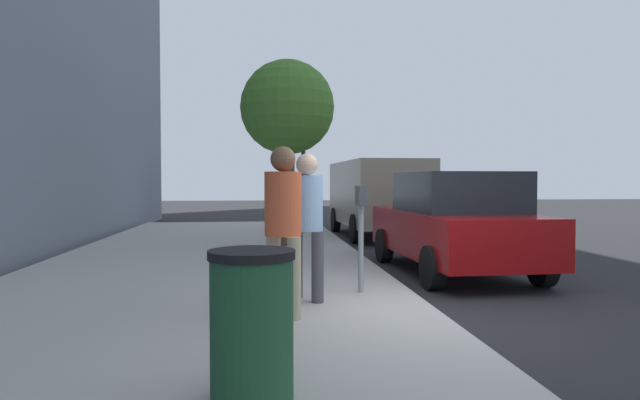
{
  "coord_description": "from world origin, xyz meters",
  "views": [
    {
      "loc": [
        -6.28,
        2.01,
        1.62
      ],
      "look_at": [
        1.62,
        1.17,
        1.35
      ],
      "focal_mm": 31.41,
      "sensor_mm": 36.0,
      "label": 1
    }
  ],
  "objects_px": {
    "traffic_signal": "(307,148)",
    "trash_bin": "(252,325)",
    "parked_van_far": "(377,193)",
    "street_tree": "(287,109)",
    "parking_meter": "(361,216)",
    "pedestrian_bystander": "(283,215)",
    "parked_sedan_near": "(454,222)",
    "pedestrian_at_meter": "(307,213)"
  },
  "relations": [
    {
      "from": "parking_meter",
      "to": "street_tree",
      "type": "distance_m",
      "value": 5.85
    },
    {
      "from": "parked_sedan_near",
      "to": "pedestrian_at_meter",
      "type": "bearing_deg",
      "value": 132.81
    },
    {
      "from": "parked_van_far",
      "to": "street_tree",
      "type": "bearing_deg",
      "value": 140.44
    },
    {
      "from": "parking_meter",
      "to": "parked_van_far",
      "type": "distance_m",
      "value": 9.0
    },
    {
      "from": "pedestrian_bystander",
      "to": "parked_sedan_near",
      "type": "distance_m",
      "value": 4.61
    },
    {
      "from": "parked_sedan_near",
      "to": "street_tree",
      "type": "bearing_deg",
      "value": 40.49
    },
    {
      "from": "parking_meter",
      "to": "pedestrian_at_meter",
      "type": "relative_size",
      "value": 0.78
    },
    {
      "from": "parking_meter",
      "to": "trash_bin",
      "type": "distance_m",
      "value": 3.78
    },
    {
      "from": "parking_meter",
      "to": "pedestrian_at_meter",
      "type": "bearing_deg",
      "value": 117.44
    },
    {
      "from": "pedestrian_at_meter",
      "to": "traffic_signal",
      "type": "bearing_deg",
      "value": 49.31
    },
    {
      "from": "pedestrian_at_meter",
      "to": "pedestrian_bystander",
      "type": "height_order",
      "value": "pedestrian_bystander"
    },
    {
      "from": "parked_sedan_near",
      "to": "parked_van_far",
      "type": "bearing_deg",
      "value": 0.02
    },
    {
      "from": "parked_van_far",
      "to": "street_tree",
      "type": "xyz_separation_m",
      "value": [
        -3.33,
        2.75,
        1.98
      ]
    },
    {
      "from": "pedestrian_at_meter",
      "to": "street_tree",
      "type": "relative_size",
      "value": 0.43
    },
    {
      "from": "parking_meter",
      "to": "pedestrian_at_meter",
      "type": "distance_m",
      "value": 0.84
    },
    {
      "from": "parked_van_far",
      "to": "trash_bin",
      "type": "height_order",
      "value": "parked_van_far"
    },
    {
      "from": "street_tree",
      "to": "pedestrian_at_meter",
      "type": "bearing_deg",
      "value": 179.59
    },
    {
      "from": "pedestrian_bystander",
      "to": "street_tree",
      "type": "height_order",
      "value": "street_tree"
    },
    {
      "from": "parking_meter",
      "to": "traffic_signal",
      "type": "relative_size",
      "value": 0.39
    },
    {
      "from": "parking_meter",
      "to": "parked_van_far",
      "type": "height_order",
      "value": "parked_van_far"
    },
    {
      "from": "pedestrian_bystander",
      "to": "traffic_signal",
      "type": "relative_size",
      "value": 0.51
    },
    {
      "from": "street_tree",
      "to": "trash_bin",
      "type": "bearing_deg",
      "value": 175.7
    },
    {
      "from": "traffic_signal",
      "to": "trash_bin",
      "type": "height_order",
      "value": "traffic_signal"
    },
    {
      "from": "parking_meter",
      "to": "trash_bin",
      "type": "relative_size",
      "value": 1.4
    },
    {
      "from": "parking_meter",
      "to": "trash_bin",
      "type": "bearing_deg",
      "value": 158.49
    },
    {
      "from": "street_tree",
      "to": "traffic_signal",
      "type": "height_order",
      "value": "street_tree"
    },
    {
      "from": "trash_bin",
      "to": "street_tree",
      "type": "bearing_deg",
      "value": -4.3
    },
    {
      "from": "pedestrian_at_meter",
      "to": "pedestrian_bystander",
      "type": "distance_m",
      "value": 0.84
    },
    {
      "from": "parked_van_far",
      "to": "traffic_signal",
      "type": "relative_size",
      "value": 1.46
    },
    {
      "from": "parked_van_far",
      "to": "pedestrian_bystander",
      "type": "bearing_deg",
      "value": 162.55
    },
    {
      "from": "pedestrian_bystander",
      "to": "parked_sedan_near",
      "type": "height_order",
      "value": "pedestrian_bystander"
    },
    {
      "from": "parked_van_far",
      "to": "traffic_signal",
      "type": "height_order",
      "value": "traffic_signal"
    },
    {
      "from": "parking_meter",
      "to": "traffic_signal",
      "type": "distance_m",
      "value": 8.89
    },
    {
      "from": "pedestrian_at_meter",
      "to": "traffic_signal",
      "type": "distance_m",
      "value": 9.29
    },
    {
      "from": "pedestrian_bystander",
      "to": "parked_van_far",
      "type": "bearing_deg",
      "value": 39.81
    },
    {
      "from": "parking_meter",
      "to": "parked_sedan_near",
      "type": "relative_size",
      "value": 0.32
    },
    {
      "from": "pedestrian_bystander",
      "to": "trash_bin",
      "type": "height_order",
      "value": "pedestrian_bystander"
    },
    {
      "from": "parked_van_far",
      "to": "street_tree",
      "type": "distance_m",
      "value": 4.75
    },
    {
      "from": "traffic_signal",
      "to": "trash_bin",
      "type": "distance_m",
      "value": 12.49
    },
    {
      "from": "pedestrian_bystander",
      "to": "parked_van_far",
      "type": "xyz_separation_m",
      "value": [
        9.93,
        -3.12,
        0.0
      ]
    },
    {
      "from": "pedestrian_at_meter",
      "to": "parked_van_far",
      "type": "distance_m",
      "value": 9.57
    },
    {
      "from": "parked_sedan_near",
      "to": "traffic_signal",
      "type": "bearing_deg",
      "value": 17.26
    }
  ]
}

